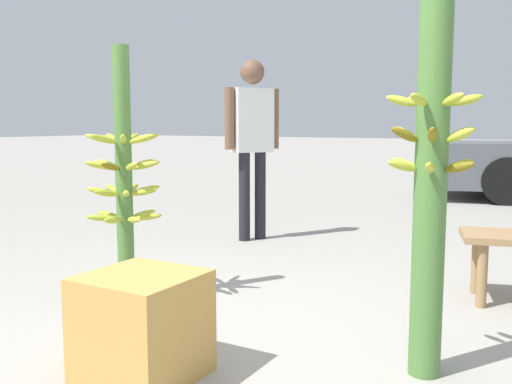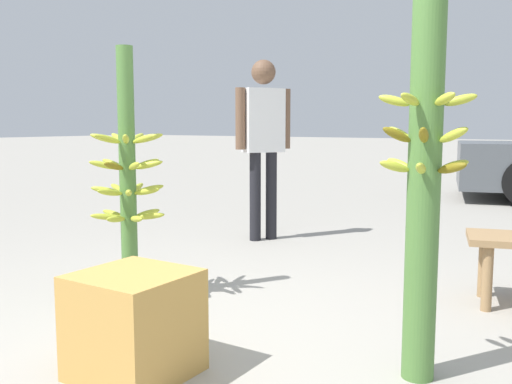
{
  "view_description": "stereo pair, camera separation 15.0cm",
  "coord_description": "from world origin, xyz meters",
  "px_view_note": "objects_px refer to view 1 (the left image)",
  "views": [
    {
      "loc": [
        1.43,
        -2.07,
        1.07
      ],
      "look_at": [
        -0.14,
        0.63,
        0.7
      ],
      "focal_mm": 40.0,
      "sensor_mm": 36.0,
      "label": 1
    },
    {
      "loc": [
        1.56,
        -1.99,
        1.07
      ],
      "look_at": [
        -0.14,
        0.63,
        0.7
      ],
      "focal_mm": 40.0,
      "sensor_mm": 36.0,
      "label": 2
    }
  ],
  "objects_px": {
    "banana_stalk_left": "(124,176)",
    "vendor_person": "(252,132)",
    "banana_stalk_center": "(431,169)",
    "produce_crate": "(142,326)"
  },
  "relations": [
    {
      "from": "banana_stalk_left",
      "to": "vendor_person",
      "type": "relative_size",
      "value": 0.93
    },
    {
      "from": "banana_stalk_center",
      "to": "vendor_person",
      "type": "distance_m",
      "value": 2.98
    },
    {
      "from": "banana_stalk_left",
      "to": "banana_stalk_center",
      "type": "bearing_deg",
      "value": -4.43
    },
    {
      "from": "banana_stalk_left",
      "to": "banana_stalk_center",
      "type": "distance_m",
      "value": 1.85
    },
    {
      "from": "banana_stalk_center",
      "to": "vendor_person",
      "type": "bearing_deg",
      "value": 134.92
    },
    {
      "from": "vendor_person",
      "to": "produce_crate",
      "type": "relative_size",
      "value": 3.67
    },
    {
      "from": "banana_stalk_center",
      "to": "vendor_person",
      "type": "relative_size",
      "value": 1.06
    },
    {
      "from": "vendor_person",
      "to": "banana_stalk_center",
      "type": "bearing_deg",
      "value": -103.76
    },
    {
      "from": "vendor_person",
      "to": "produce_crate",
      "type": "height_order",
      "value": "vendor_person"
    },
    {
      "from": "vendor_person",
      "to": "produce_crate",
      "type": "xyz_separation_m",
      "value": [
        1.08,
        -2.74,
        -0.78
      ]
    }
  ]
}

